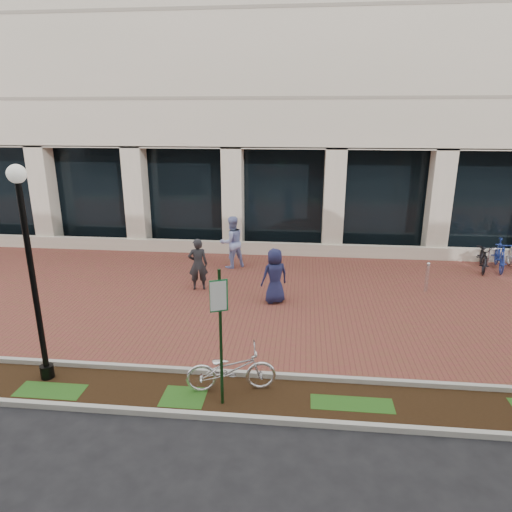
# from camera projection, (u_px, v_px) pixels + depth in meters

# --- Properties ---
(ground) EXTENTS (120.00, 120.00, 0.00)m
(ground) POSITION_uv_depth(u_px,v_px,m) (274.00, 297.00, 14.11)
(ground) COLOR black
(ground) RESTS_ON ground
(brick_plaza) EXTENTS (40.00, 9.00, 0.01)m
(brick_plaza) POSITION_uv_depth(u_px,v_px,m) (274.00, 297.00, 14.10)
(brick_plaza) COLOR brown
(brick_plaza) RESTS_ON ground
(planting_strip) EXTENTS (40.00, 1.50, 0.01)m
(planting_strip) POSITION_uv_depth(u_px,v_px,m) (256.00, 397.00, 9.12)
(planting_strip) COLOR black
(planting_strip) RESTS_ON ground
(curb_plaza_side) EXTENTS (40.00, 0.12, 0.12)m
(curb_plaza_side) POSITION_uv_depth(u_px,v_px,m) (260.00, 375.00, 9.82)
(curb_plaza_side) COLOR #A9A8A0
(curb_plaza_side) RESTS_ON ground
(curb_street_side) EXTENTS (40.00, 0.12, 0.12)m
(curb_street_side) POSITION_uv_depth(u_px,v_px,m) (252.00, 419.00, 8.39)
(curb_street_side) COLOR #A9A8A0
(curb_street_side) RESTS_ON ground
(near_office_building) EXTENTS (40.00, 12.12, 16.00)m
(near_office_building) POSITION_uv_depth(u_px,v_px,m) (292.00, 9.00, 21.06)
(near_office_building) COLOR beige
(near_office_building) RESTS_ON ground
(parking_sign) EXTENTS (0.34, 0.07, 2.79)m
(parking_sign) POSITION_uv_depth(u_px,v_px,m) (220.00, 323.00, 8.41)
(parking_sign) COLOR #133515
(parking_sign) RESTS_ON ground
(lamppost) EXTENTS (0.36, 0.36, 4.54)m
(lamppost) POSITION_uv_depth(u_px,v_px,m) (31.00, 265.00, 9.05)
(lamppost) COLOR black
(lamppost) RESTS_ON ground
(locked_bicycle) EXTENTS (1.92, 0.99, 0.96)m
(locked_bicycle) POSITION_uv_depth(u_px,v_px,m) (231.00, 369.00, 9.25)
(locked_bicycle) COLOR silver
(locked_bicycle) RESTS_ON ground
(pedestrian_left) EXTENTS (0.69, 0.53, 1.70)m
(pedestrian_left) POSITION_uv_depth(u_px,v_px,m) (198.00, 264.00, 14.53)
(pedestrian_left) COLOR #242529
(pedestrian_left) RESTS_ON ground
(pedestrian_mid) EXTENTS (1.18, 1.12, 1.92)m
(pedestrian_mid) POSITION_uv_depth(u_px,v_px,m) (232.00, 242.00, 16.63)
(pedestrian_mid) COLOR #9BAAE7
(pedestrian_mid) RESTS_ON ground
(pedestrian_right) EXTENTS (0.97, 0.85, 1.67)m
(pedestrian_right) POSITION_uv_depth(u_px,v_px,m) (275.00, 276.00, 13.52)
(pedestrian_right) COLOR #1D2049
(pedestrian_right) RESTS_ON ground
(bollard) EXTENTS (0.12, 0.12, 0.99)m
(bollard) POSITION_uv_depth(u_px,v_px,m) (427.00, 277.00, 14.42)
(bollard) COLOR silver
(bollard) RESTS_ON ground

